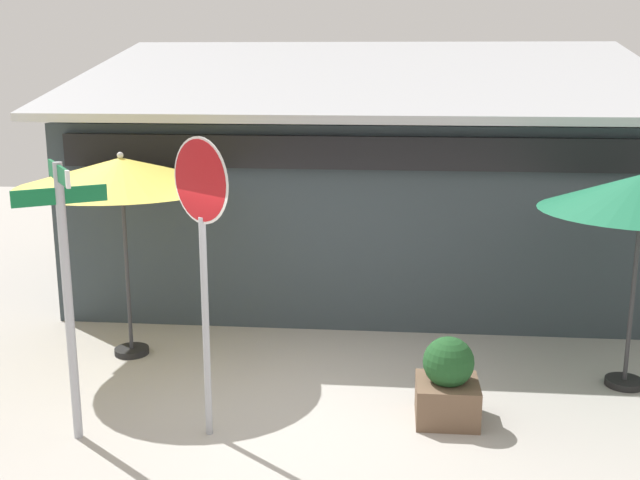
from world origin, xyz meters
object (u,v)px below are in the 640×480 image
street_sign_post (66,273)px  stop_sign (202,229)px  patio_umbrella_mustard_left (121,173)px  sidewalk_planter (448,383)px

street_sign_post → stop_sign: (1.31, 0.20, 0.41)m
patio_umbrella_mustard_left → sidewalk_planter: size_ratio=2.86×
street_sign_post → stop_sign: bearing=8.8°
sidewalk_planter → stop_sign: bearing=-167.3°
stop_sign → patio_umbrella_mustard_left: size_ratio=1.15×
street_sign_post → patio_umbrella_mustard_left: bearing=95.4°
street_sign_post → sidewalk_planter: (3.74, 0.75, -1.32)m
patio_umbrella_mustard_left → sidewalk_planter: bearing=-20.8°
stop_sign → sidewalk_planter: stop_sign is taller
street_sign_post → patio_umbrella_mustard_left: 2.35m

